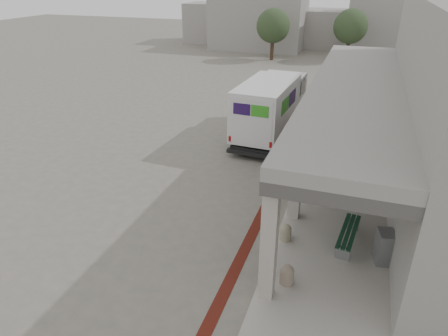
% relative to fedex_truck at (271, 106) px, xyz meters
% --- Properties ---
extents(ground, '(120.00, 120.00, 0.00)m').
position_rel_fedex_truck_xyz_m(ground, '(0.51, -8.04, -1.60)').
color(ground, '#656157').
rests_on(ground, ground).
extents(bike_lane_stripe, '(0.35, 40.00, 0.01)m').
position_rel_fedex_truck_xyz_m(bike_lane_stripe, '(1.51, -6.04, -1.60)').
color(bike_lane_stripe, '#4E170F').
rests_on(bike_lane_stripe, ground).
extents(sidewalk, '(4.40, 28.00, 0.12)m').
position_rel_fedex_truck_xyz_m(sidewalk, '(4.51, -8.04, -1.54)').
color(sidewalk, '#9E978E').
rests_on(sidewalk, ground).
extents(distant_backdrop, '(28.00, 10.00, 6.50)m').
position_rel_fedex_truck_xyz_m(distant_backdrop, '(-2.34, 27.84, 1.10)').
color(distant_backdrop, gray).
rests_on(distant_backdrop, ground).
extents(tree_left, '(3.20, 3.20, 4.80)m').
position_rel_fedex_truck_xyz_m(tree_left, '(-4.49, 19.96, 1.58)').
color(tree_left, '#38281C').
rests_on(tree_left, ground).
extents(tree_mid, '(3.20, 3.20, 4.80)m').
position_rel_fedex_truck_xyz_m(tree_mid, '(2.51, 21.96, 1.58)').
color(tree_mid, '#38281C').
rests_on(tree_mid, ground).
extents(tree_right, '(3.20, 3.20, 4.80)m').
position_rel_fedex_truck_xyz_m(tree_right, '(10.51, 20.96, 1.58)').
color(tree_right, '#38281C').
rests_on(tree_right, ground).
extents(fedex_truck, '(2.59, 7.18, 3.01)m').
position_rel_fedex_truck_xyz_m(fedex_truck, '(0.00, 0.00, 0.00)').
color(fedex_truck, black).
rests_on(fedex_truck, ground).
extents(bench, '(0.67, 2.06, 0.48)m').
position_rel_fedex_truck_xyz_m(bench, '(4.48, -8.56, -1.14)').
color(bench, gray).
rests_on(bench, sidewalk).
extents(bollard_near, '(0.39, 0.39, 0.59)m').
position_rel_fedex_truck_xyz_m(bollard_near, '(3.03, -10.95, -1.19)').
color(bollard_near, gray).
rests_on(bollard_near, sidewalk).
extents(bollard_far, '(0.37, 0.37, 0.56)m').
position_rel_fedex_truck_xyz_m(bollard_far, '(2.61, -9.00, -1.21)').
color(bollard_far, gray).
rests_on(bollard_far, sidewalk).
extents(utility_cabinet, '(0.57, 0.69, 1.01)m').
position_rel_fedex_truck_xyz_m(utility_cabinet, '(5.51, -9.12, -0.98)').
color(utility_cabinet, gray).
rests_on(utility_cabinet, sidewalk).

